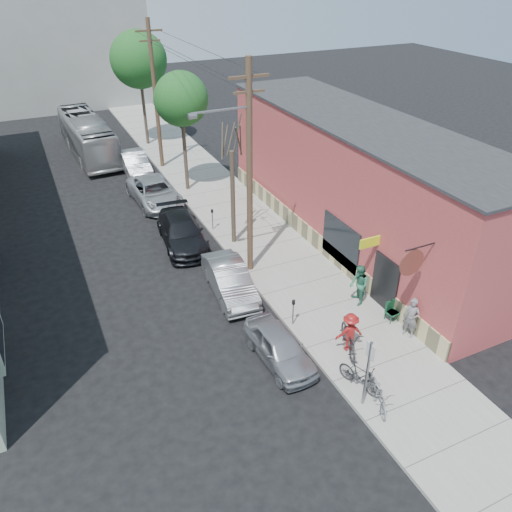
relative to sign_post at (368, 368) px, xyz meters
name	(u,v)px	position (x,y,z in m)	size (l,w,h in m)	color
ground	(240,335)	(-2.35, 5.32, -1.83)	(120.00, 120.00, 0.00)	black
sidewalk	(231,210)	(1.90, 16.32, -1.76)	(4.50, 58.00, 0.15)	#9C9991
cafe_building	(357,183)	(6.64, 10.31, 1.47)	(6.60, 20.20, 6.61)	#AE4041
end_cap_building	(51,43)	(-4.35, 47.32, 4.17)	(18.00, 8.00, 12.00)	gray
sign_post	(368,368)	(0.00, 0.00, 0.00)	(0.07, 0.45, 2.80)	slate
parking_meter_near	(293,308)	(-0.10, 4.87, -0.85)	(0.14, 0.14, 1.24)	slate
parking_meter_far	(212,216)	(-0.10, 14.27, -0.85)	(0.14, 0.14, 1.24)	slate
utility_pole_near	(248,169)	(0.04, 9.62, 3.58)	(3.57, 0.28, 10.00)	#503A28
utility_pole_far	(155,94)	(0.10, 25.23, 3.51)	(1.80, 0.28, 10.00)	#503A28
tree_bare	(233,198)	(0.45, 12.51, 0.87)	(0.24, 0.24, 5.11)	#44392C
tree_leafy_mid	(181,99)	(0.45, 20.42, 4.18)	(3.33, 3.33, 7.55)	#44392C
tree_leafy_far	(138,60)	(0.45, 30.71, 4.86)	(4.30, 4.30, 8.71)	#44392C
patio_chair_a	(392,312)	(3.81, 3.29, -1.24)	(0.50, 0.50, 0.88)	#124227
patio_chair_b	(392,312)	(3.85, 3.31, -1.24)	(0.50, 0.50, 0.88)	#124227
patron_grey	(411,318)	(3.85, 2.22, -0.78)	(0.66, 0.43, 1.80)	slate
patron_green	(359,285)	(3.24, 4.98, -0.73)	(0.93, 0.72, 1.91)	#2D7255
cyclist	(350,332)	(1.13, 2.57, -0.83)	(1.10, 0.63, 1.70)	maroon
cyclist_bike	(349,338)	(1.13, 2.57, -1.12)	(0.75, 2.15, 1.13)	black
parked_bike_a	(360,376)	(0.31, 0.69, -1.13)	(0.52, 1.84, 1.11)	black
parked_bike_b	(380,394)	(0.48, -0.26, -1.21)	(0.63, 1.79, 0.94)	slate
car_0	(279,347)	(-1.55, 3.32, -1.17)	(1.55, 3.86, 1.31)	#A0A1A8
car_1	(230,280)	(-1.55, 8.28, -1.09)	(1.57, 4.51, 1.48)	gray
car_2	(182,232)	(-2.12, 13.63, -1.08)	(2.12, 5.21, 1.51)	black
car_3	(155,192)	(-2.04, 19.40, -1.09)	(2.46, 5.33, 1.48)	#B7BABF
car_4	(135,163)	(-1.97, 24.93, -1.05)	(1.65, 4.72, 1.56)	#989B9F
bus	(88,136)	(-4.27, 30.34, -0.32)	(2.54, 10.84, 3.02)	silver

